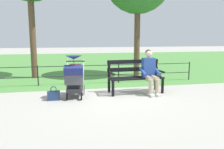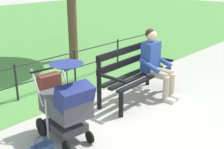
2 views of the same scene
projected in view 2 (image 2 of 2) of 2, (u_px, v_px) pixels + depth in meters
The scene contains 5 objects.
ground_plane at pixel (106, 114), 4.92m from camera, with size 60.00×60.00×0.00m, color #ADA89E.
park_bench at pixel (133, 71), 5.41m from camera, with size 1.62×0.66×0.96m.
person_on_bench at pixel (155, 61), 5.48m from camera, with size 0.55×0.74×1.28m.
stroller at pixel (66, 102), 3.99m from camera, with size 0.60×0.93×1.15m.
park_fence at pixel (48, 70), 5.80m from camera, with size 6.99×0.04×0.70m.
Camera 2 is at (3.19, 3.06, 2.27)m, focal length 47.20 mm.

